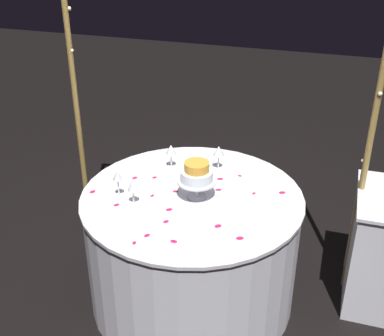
{
  "coord_description": "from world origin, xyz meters",
  "views": [
    {
      "loc": [
        0.72,
        -2.3,
        2.2
      ],
      "look_at": [
        0.0,
        0.0,
        0.91
      ],
      "focal_mm": 46.93,
      "sensor_mm": 36.0,
      "label": 1
    }
  ],
  "objects": [
    {
      "name": "rose_petal_9",
      "position": [
        -0.1,
        0.01,
        0.74
      ],
      "size": [
        0.04,
        0.03,
        0.0
      ],
      "primitive_type": "ellipsoid",
      "rotation": [
        0.0,
        0.0,
        3.33
      ],
      "color": "#C61951",
      "rests_on": "main_table"
    },
    {
      "name": "cake_knife",
      "position": [
        0.23,
        0.16,
        0.74
      ],
      "size": [
        0.2,
        0.25,
        0.01
      ],
      "color": "silver",
      "rests_on": "main_table"
    },
    {
      "name": "rose_petal_10",
      "position": [
        0.33,
        0.12,
        0.74
      ],
      "size": [
        0.03,
        0.03,
        0.0
      ],
      "primitive_type": "ellipsoid",
      "rotation": [
        0.0,
        0.0,
        1.14
      ],
      "color": "#C61951",
      "rests_on": "main_table"
    },
    {
      "name": "rose_petal_3",
      "position": [
        -0.01,
        0.21,
        0.74
      ],
      "size": [
        0.03,
        0.03,
        0.0
      ],
      "primitive_type": "ellipsoid",
      "rotation": [
        0.0,
        0.0,
        2.85
      ],
      "color": "#C61951",
      "rests_on": "main_table"
    },
    {
      "name": "rose_petal_1",
      "position": [
        0.34,
        -0.32,
        0.74
      ],
      "size": [
        0.05,
        0.04,
        0.0
      ],
      "primitive_type": "ellipsoid",
      "rotation": [
        0.0,
        0.0,
        0.51
      ],
      "color": "#C61951",
      "rests_on": "main_table"
    },
    {
      "name": "rose_petal_6",
      "position": [
        0.1,
        0.23,
        0.74
      ],
      "size": [
        0.05,
        0.04,
        0.0
      ],
      "primitive_type": "ellipsoid",
      "rotation": [
        0.0,
        0.0,
        0.49
      ],
      "color": "#C61951",
      "rests_on": "main_table"
    },
    {
      "name": "rose_petal_13",
      "position": [
        -0.55,
        -0.13,
        0.74
      ],
      "size": [
        0.04,
        0.04,
        0.0
      ],
      "primitive_type": "ellipsoid",
      "rotation": [
        0.0,
        0.0,
        4.41
      ],
      "color": "#C61951",
      "rests_on": "main_table"
    },
    {
      "name": "ground_plane",
      "position": [
        0.0,
        0.0,
        0.0
      ],
      "size": [
        12.0,
        12.0,
        0.0
      ],
      "primitive_type": "plane",
      "color": "black"
    },
    {
      "name": "wine_glass_3",
      "position": [
        0.03,
        0.26,
        0.84
      ],
      "size": [
        0.06,
        0.06,
        0.14
      ],
      "color": "silver",
      "rests_on": "main_table"
    },
    {
      "name": "rose_petal_4",
      "position": [
        -0.07,
        -0.18,
        0.74
      ],
      "size": [
        0.05,
        0.04,
        0.0
      ],
      "primitive_type": "ellipsoid",
      "rotation": [
        0.0,
        0.0,
        0.67
      ],
      "color": "#C61951",
      "rests_on": "main_table"
    },
    {
      "name": "rose_petal_12",
      "position": [
        0.48,
        0.18,
        0.74
      ],
      "size": [
        0.05,
        0.04,
        0.0
      ],
      "primitive_type": "ellipsoid",
      "rotation": [
        0.0,
        0.0,
        0.57
      ],
      "color": "#C61951",
      "rests_on": "main_table"
    },
    {
      "name": "decorative_arch",
      "position": [
        0.0,
        0.39,
        1.43
      ],
      "size": [
        1.86,
        0.06,
        2.23
      ],
      "color": "olive",
      "rests_on": "ground"
    },
    {
      "name": "rose_petal_18",
      "position": [
        0.04,
        -0.44,
        0.74
      ],
      "size": [
        0.04,
        0.03,
        0.0
      ],
      "primitive_type": "ellipsoid",
      "rotation": [
        0.0,
        0.0,
        6.14
      ],
      "color": "#C61951",
      "rests_on": "main_table"
    },
    {
      "name": "rose_petal_17",
      "position": [
        0.13,
        0.1,
        0.74
      ],
      "size": [
        0.04,
        0.04,
        0.0
      ],
      "primitive_type": "ellipsoid",
      "rotation": [
        0.0,
        0.0,
        3.52
      ],
      "color": "#C61951",
      "rests_on": "main_table"
    },
    {
      "name": "rose_petal_2",
      "position": [
        -0.05,
        -0.29,
        0.74
      ],
      "size": [
        0.04,
        0.04,
        0.0
      ],
      "primitive_type": "ellipsoid",
      "rotation": [
        0.0,
        0.0,
        1.06
      ],
      "color": "#C61951",
      "rests_on": "main_table"
    },
    {
      "name": "main_table",
      "position": [
        0.0,
        0.0,
        0.37
      ],
      "size": [
        1.25,
        1.25,
        0.74
      ],
      "color": "white",
      "rests_on": "ground"
    },
    {
      "name": "rose_petal_0",
      "position": [
        -0.21,
        -0.07,
        0.74
      ],
      "size": [
        0.03,
        0.03,
        0.0
      ],
      "primitive_type": "ellipsoid",
      "rotation": [
        0.0,
        0.0,
        1.28
      ],
      "color": "#C61951",
      "rests_on": "main_table"
    },
    {
      "name": "rose_petal_8",
      "position": [
        -0.03,
        0.13,
        0.74
      ],
      "size": [
        0.03,
        0.03,
        0.0
      ],
      "primitive_type": "ellipsoid",
      "rotation": [
        0.0,
        0.0,
        2.6
      ],
      "color": "#C61951",
      "rests_on": "main_table"
    },
    {
      "name": "rose_petal_5",
      "position": [
        -0.1,
        -0.43,
        0.74
      ],
      "size": [
        0.04,
        0.04,
        0.0
      ],
      "primitive_type": "ellipsoid",
      "rotation": [
        0.0,
        0.0,
        1.09
      ],
      "color": "#C61951",
      "rests_on": "main_table"
    },
    {
      "name": "rose_petal_11",
      "position": [
        0.22,
        -0.25,
        0.74
      ],
      "size": [
        0.05,
        0.05,
        0.0
      ],
      "primitive_type": "ellipsoid",
      "rotation": [
        0.0,
        0.0,
        0.82
      ],
      "color": "#C61951",
      "rests_on": "main_table"
    },
    {
      "name": "wine_glass_0",
      "position": [
        -0.39,
        -0.13,
        0.86
      ],
      "size": [
        0.06,
        0.06,
        0.17
      ],
      "color": "silver",
      "rests_on": "main_table"
    },
    {
      "name": "rose_petal_16",
      "position": [
        -0.36,
        -0.22,
        0.74
      ],
      "size": [
        0.04,
        0.04,
        0.0
      ],
      "primitive_type": "ellipsoid",
      "rotation": [
        0.0,
        0.0,
        4.11
      ],
      "color": "#C61951",
      "rests_on": "main_table"
    },
    {
      "name": "rose_petal_19",
      "position": [
        -0.27,
        0.13,
        0.74
      ],
      "size": [
        0.03,
        0.04,
        0.0
      ],
      "primitive_type": "ellipsoid",
      "rotation": [
        0.0,
        0.0,
        0.98
      ],
      "color": "#C61951",
      "rests_on": "main_table"
    },
    {
      "name": "rose_petal_15",
      "position": [
        -0.13,
        -0.51,
        0.74
      ],
      "size": [
        0.02,
        0.03,
        0.0
      ],
      "primitive_type": "ellipsoid",
      "rotation": [
        0.0,
        0.0,
        4.87
      ],
      "color": "#C61951",
      "rests_on": "main_table"
    },
    {
      "name": "tiered_cake",
      "position": [
        0.03,
        -0.01,
        0.88
      ],
      "size": [
        0.22,
        0.22,
        0.22
      ],
      "color": "silver",
      "rests_on": "main_table"
    },
    {
      "name": "rose_petal_14",
      "position": [
        -0.38,
        0.09,
        0.74
      ],
      "size": [
        0.04,
        0.04,
        0.0
      ],
      "primitive_type": "ellipsoid",
      "rotation": [
        0.0,
        0.0,
        1.12
      ],
      "color": "#C61951",
      "rests_on": "main_table"
    },
    {
      "name": "rose_petal_7",
      "position": [
        0.21,
        0.3,
        0.74
      ],
      "size": [
        0.03,
        0.03,
        0.0
      ],
      "primitive_type": "ellipsoid",
      "rotation": [
        0.0,
        0.0,
        2.76
      ],
      "color": "#C61951",
      "rests_on": "main_table"
    },
    {
      "name": "wine_glass_4",
      "position": [
        -0.22,
        0.28,
        0.85
      ],
      "size": [
        0.06,
        0.06,
        0.15
      ],
      "color": "silver",
      "rests_on": "main_table"
    },
    {
      "name": "rose_petal_20",
      "position": [
        -0.36,
        -0.04,
        0.74
      ],
      "size": [
        0.04,
        0.03,
        0.0
      ],
      "primitive_type": "ellipsoid",
      "rotation": [
        0.0,
        0.0,
        0.13
      ],
      "color": "#C61951",
      "rests_on": "main_table"
    },
    {
      "name": "wine_glass_2",
      "position": [
        -0.28,
        -0.17,
        0.85
      ],
      "size": [
        0.06,
        0.06,
        0.15
      ],
      "color": "silver",
      "rests_on": "main_table"
    },
    {
      "name": "wine_glass_1",
      "position": [
        0.06,
        0.35,
        0.85
      ],
      "size": [
        0.07,
        0.07,
        0.16
      ],
      "color": "silver",
      "rests_on": "main_table"
    }
  ]
}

